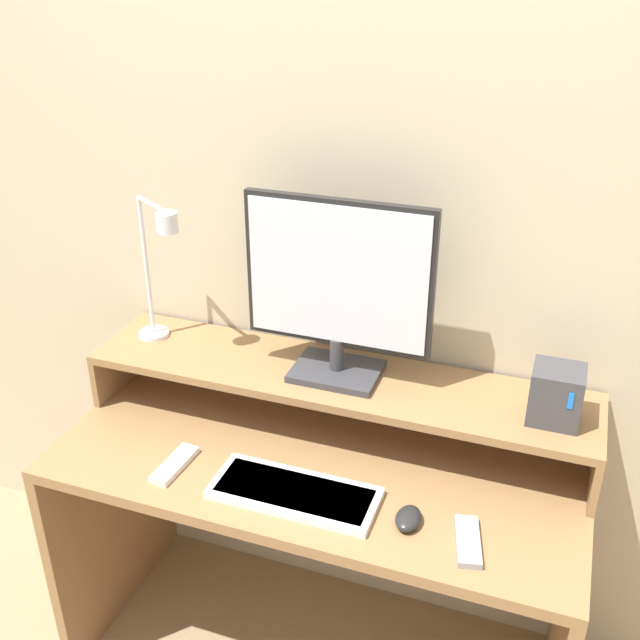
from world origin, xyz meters
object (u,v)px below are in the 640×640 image
object	(u,v)px
remote_secondary	(468,541)
router_dock	(556,394)
mouse	(408,518)
monitor	(337,287)
keyboard	(296,493)
remote_control	(175,464)
desk_lamp	(158,263)

from	to	relation	value
remote_secondary	router_dock	bearing A→B (deg)	66.58
remote_secondary	mouse	bearing A→B (deg)	172.39
monitor	keyboard	world-z (taller)	monitor
router_dock	keyboard	distance (m)	0.64
monitor	remote_secondary	size ratio (longest dim) A/B	3.05
mouse	remote_secondary	xyz separation A→B (m)	(0.14, -0.02, -0.01)
remote_control	remote_secondary	world-z (taller)	same
mouse	remote_control	distance (m)	0.59
desk_lamp	keyboard	distance (m)	0.69
monitor	remote_secondary	world-z (taller)	monitor
monitor	remote_secondary	xyz separation A→B (m)	(0.41, -0.32, -0.40)
mouse	remote_secondary	world-z (taller)	mouse
router_dock	mouse	world-z (taller)	router_dock
mouse	remote_secondary	distance (m)	0.14
monitor	remote_control	distance (m)	0.59
monitor	router_dock	distance (m)	0.57
mouse	remote_control	world-z (taller)	mouse
monitor	mouse	size ratio (longest dim) A/B	5.51
monitor	router_dock	xyz separation A→B (m)	(0.54, -0.02, -0.18)
monitor	router_dock	bearing A→B (deg)	-2.09
monitor	keyboard	bearing A→B (deg)	-88.75
router_dock	remote_secondary	xyz separation A→B (m)	(-0.13, -0.30, -0.22)
router_dock	remote_control	size ratio (longest dim) A/B	0.86
desk_lamp	mouse	bearing A→B (deg)	-20.57
router_dock	mouse	size ratio (longest dim) A/B	1.56
remote_control	remote_secondary	size ratio (longest dim) A/B	1.01
desk_lamp	keyboard	world-z (taller)	desk_lamp
router_dock	remote_control	distance (m)	0.92
desk_lamp	keyboard	xyz separation A→B (m)	(0.49, -0.28, -0.40)
monitor	desk_lamp	distance (m)	0.48
desk_lamp	mouse	distance (m)	0.90
monitor	keyboard	distance (m)	0.50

